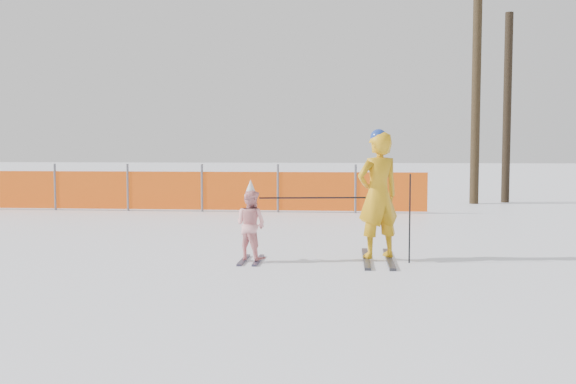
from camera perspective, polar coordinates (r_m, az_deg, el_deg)
The scene contains 6 objects.
ground at distance 9.47m, azimuth -0.28°, elevation -6.26°, with size 120.00×120.00×0.00m, color white.
adult at distance 9.62m, azimuth 8.01°, elevation -0.28°, with size 0.81×1.72×1.96m.
child at distance 9.49m, azimuth -3.33°, elevation -2.86°, with size 0.62×0.87×1.21m.
ski_poles at distance 9.46m, azimuth 6.09°, elevation -1.33°, with size 2.21×0.25×1.30m.
safety_fence at distance 17.54m, azimuth -14.56°, elevation 0.18°, with size 15.85×0.06×1.25m.
tree_trunks at distance 20.28m, azimuth 17.52°, elevation 7.40°, with size 1.29×0.80×6.06m.
Camera 1 is at (0.90, -9.28, 1.69)m, focal length 40.00 mm.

